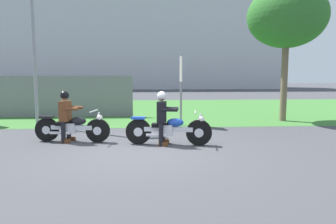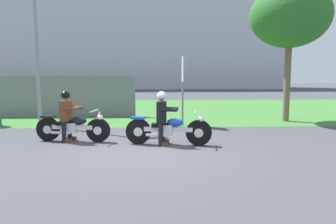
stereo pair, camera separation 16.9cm
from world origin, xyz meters
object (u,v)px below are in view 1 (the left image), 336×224
(motorcycle_follow, at_px, (72,128))
(sign_banner, at_px, (181,78))
(tree_roadside, at_px, (287,17))
(streetlight_pole, at_px, (35,13))
(rider_follow, at_px, (66,112))
(rider_lead, at_px, (162,114))
(motorcycle_lead, at_px, (169,130))

(motorcycle_follow, xyz_separation_m, sign_banner, (3.28, 2.65, 1.33))
(tree_roadside, distance_m, streetlight_pole, 9.32)
(motorcycle_follow, height_order, sign_banner, sign_banner)
(rider_follow, height_order, sign_banner, sign_banner)
(rider_lead, relative_size, rider_follow, 1.01)
(streetlight_pole, bearing_deg, rider_follow, -59.45)
(rider_follow, height_order, tree_roadside, tree_roadside)
(rider_lead, bearing_deg, motorcycle_follow, 177.32)
(streetlight_pole, height_order, sign_banner, streetlight_pole)
(motorcycle_lead, distance_m, motorcycle_follow, 2.68)
(rider_follow, height_order, streetlight_pole, streetlight_pole)
(rider_lead, bearing_deg, rider_follow, 177.44)
(motorcycle_lead, relative_size, tree_roadside, 0.43)
(motorcycle_lead, height_order, sign_banner, sign_banner)
(motorcycle_follow, xyz_separation_m, streetlight_pole, (-1.79, 2.77, 3.56))
(motorcycle_lead, bearing_deg, rider_lead, 179.23)
(tree_roadside, relative_size, streetlight_pole, 0.83)
(rider_follow, bearing_deg, sign_banner, 46.04)
(rider_lead, distance_m, motorcycle_follow, 2.55)
(streetlight_pole, bearing_deg, motorcycle_lead, -36.75)
(rider_lead, height_order, rider_follow, rider_lead)
(motorcycle_lead, xyz_separation_m, rider_follow, (-2.80, 0.55, 0.42))
(motorcycle_lead, relative_size, motorcycle_follow, 1.09)
(tree_roadside, bearing_deg, motorcycle_lead, -140.02)
(rider_follow, bearing_deg, rider_lead, -2.56)
(motorcycle_follow, bearing_deg, motorcycle_lead, -2.56)
(streetlight_pole, bearing_deg, motorcycle_follow, -57.22)
(motorcycle_lead, relative_size, streetlight_pole, 0.35)
(motorcycle_follow, distance_m, sign_banner, 4.42)
(rider_lead, relative_size, streetlight_pole, 0.22)
(motorcycle_lead, bearing_deg, motorcycle_follow, 177.44)
(streetlight_pole, bearing_deg, tree_roadside, 4.81)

